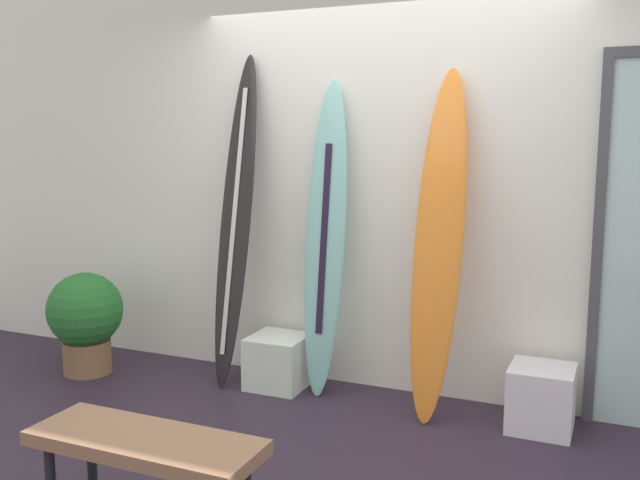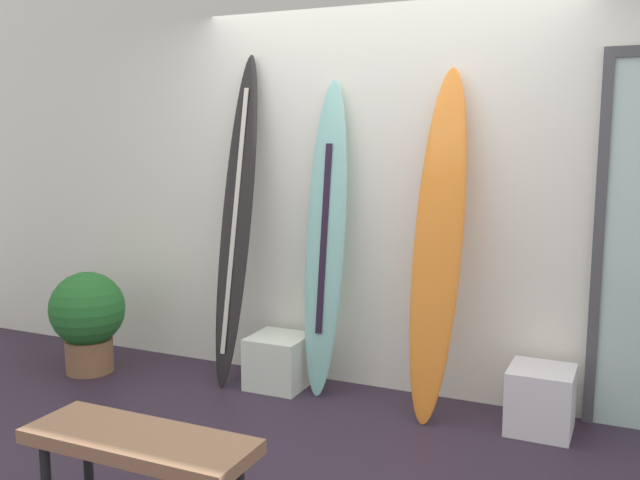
% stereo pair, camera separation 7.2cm
% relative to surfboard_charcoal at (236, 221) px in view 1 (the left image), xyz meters
% --- Properties ---
extents(ground, '(8.00, 8.00, 0.04)m').
position_rel_surfboard_charcoal_xyz_m(ground, '(0.93, -0.94, -1.13)').
color(ground, '#2E2232').
extents(wall_back, '(7.20, 0.20, 2.80)m').
position_rel_surfboard_charcoal_xyz_m(wall_back, '(0.93, 0.36, 0.29)').
color(wall_back, white).
rests_on(wall_back, ground).
extents(surfboard_charcoal, '(0.26, 0.49, 2.23)m').
position_rel_surfboard_charcoal_xyz_m(surfboard_charcoal, '(0.00, 0.00, 0.00)').
color(surfboard_charcoal, black).
rests_on(surfboard_charcoal, ground).
extents(surfboard_seafoam, '(0.27, 0.33, 2.04)m').
position_rel_surfboard_charcoal_xyz_m(surfboard_seafoam, '(0.63, 0.06, -0.11)').
color(surfboard_seafoam, '#83C4BB').
rests_on(surfboard_seafoam, ground).
extents(surfboard_sunset, '(0.32, 0.50, 2.09)m').
position_rel_surfboard_charcoal_xyz_m(surfboard_sunset, '(1.39, -0.02, -0.08)').
color(surfboard_sunset, orange).
rests_on(surfboard_sunset, ground).
extents(display_block_left, '(0.36, 0.36, 0.37)m').
position_rel_surfboard_charcoal_xyz_m(display_block_left, '(2.02, -0.02, -0.93)').
color(display_block_left, white).
rests_on(display_block_left, ground).
extents(display_block_center, '(0.37, 0.37, 0.35)m').
position_rel_surfboard_charcoal_xyz_m(display_block_center, '(0.31, -0.00, -0.94)').
color(display_block_center, silver).
rests_on(display_block_center, ground).
extents(potted_plant, '(0.53, 0.53, 0.73)m').
position_rel_surfboard_charcoal_xyz_m(potted_plant, '(-1.06, -0.30, -0.70)').
color(potted_plant, '#8A6041').
rests_on(potted_plant, ground).
extents(bench, '(1.00, 0.36, 0.46)m').
position_rel_surfboard_charcoal_xyz_m(bench, '(0.63, -1.84, -0.71)').
color(bench, '#93684B').
rests_on(bench, ground).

